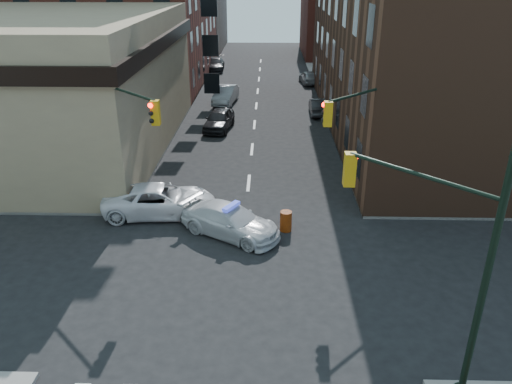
# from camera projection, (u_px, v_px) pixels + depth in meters

# --- Properties ---
(ground) EXTENTS (140.00, 140.00, 0.00)m
(ground) POSITION_uv_depth(u_px,v_px,m) (239.00, 279.00, 20.57)
(ground) COLOR black
(ground) RESTS_ON ground
(sidewalk_nw) EXTENTS (34.00, 54.50, 0.15)m
(sidewalk_nw) POSITION_uv_depth(u_px,v_px,m) (33.00, 92.00, 50.90)
(sidewalk_nw) COLOR gray
(sidewalk_nw) RESTS_ON ground
(sidewalk_ne) EXTENTS (34.00, 54.50, 0.15)m
(sidewalk_ne) POSITION_uv_depth(u_px,v_px,m) (487.00, 95.00, 49.82)
(sidewalk_ne) COLOR gray
(sidewalk_ne) RESTS_ON ground
(bank_building) EXTENTS (22.00, 22.00, 9.00)m
(bank_building) POSITION_uv_depth(u_px,v_px,m) (4.00, 83.00, 34.13)
(bank_building) COLOR #968462
(bank_building) RESTS_ON ground
(commercial_row_ne) EXTENTS (14.00, 34.00, 14.00)m
(commercial_row_ne) POSITION_uv_depth(u_px,v_px,m) (425.00, 35.00, 37.86)
(commercial_row_ne) COLOR #4E2F1F
(commercial_row_ne) RESTS_ON ground
(filler_ne) EXTENTS (16.00, 16.00, 12.00)m
(filler_ne) POSITION_uv_depth(u_px,v_px,m) (360.00, 11.00, 70.57)
(filler_ne) COLOR maroon
(filler_ne) RESTS_ON ground
(signal_pole_se) EXTENTS (5.40, 5.27, 8.00)m
(signal_pole_se) POSITION_uv_depth(u_px,v_px,m) (448.00, 256.00, 13.49)
(signal_pole_se) COLOR black
(signal_pole_se) RESTS_ON sidewalk_se
(signal_pole_nw) EXTENTS (3.58, 3.67, 8.00)m
(signal_pole_nw) POSITION_uv_depth(u_px,v_px,m) (122.00, 137.00, 23.77)
(signal_pole_nw) COLOR black
(signal_pole_nw) RESTS_ON sidewalk_nw
(signal_pole_ne) EXTENTS (3.67, 3.58, 8.00)m
(signal_pole_ne) POSITION_uv_depth(u_px,v_px,m) (368.00, 139.00, 23.51)
(signal_pole_ne) COLOR black
(signal_pole_ne) RESTS_ON sidewalk_ne
(tree_ne_near) EXTENTS (3.00, 3.00, 4.85)m
(tree_ne_near) POSITION_uv_depth(u_px,v_px,m) (343.00, 72.00, 42.63)
(tree_ne_near) COLOR black
(tree_ne_near) RESTS_ON sidewalk_ne
(tree_ne_far) EXTENTS (3.00, 3.00, 4.85)m
(tree_ne_far) POSITION_uv_depth(u_px,v_px,m) (333.00, 57.00, 49.91)
(tree_ne_far) COLOR black
(tree_ne_far) RESTS_ON sidewalk_ne
(police_car) EXTENTS (5.38, 4.34, 1.46)m
(police_car) POSITION_uv_depth(u_px,v_px,m) (230.00, 221.00, 23.68)
(police_car) COLOR silver
(police_car) RESTS_ON ground
(pickup) EXTENTS (5.88, 3.03, 1.59)m
(pickup) POSITION_uv_depth(u_px,v_px,m) (160.00, 200.00, 25.63)
(pickup) COLOR white
(pickup) RESTS_ON ground
(parked_car_wnear) EXTENTS (2.47, 4.86, 1.59)m
(parked_car_wnear) POSITION_uv_depth(u_px,v_px,m) (219.00, 120.00, 39.14)
(parked_car_wnear) COLOR black
(parked_car_wnear) RESTS_ON ground
(parked_car_wfar) EXTENTS (2.31, 5.05, 1.61)m
(parked_car_wfar) POSITION_uv_depth(u_px,v_px,m) (226.00, 95.00, 46.66)
(parked_car_wfar) COLOR gray
(parked_car_wfar) RESTS_ON ground
(parked_car_wdeep) EXTENTS (2.30, 5.28, 1.51)m
(parked_car_wdeep) POSITION_uv_depth(u_px,v_px,m) (215.00, 64.00, 61.46)
(parked_car_wdeep) COLOR black
(parked_car_wdeep) RESTS_ON ground
(parked_car_enear) EXTENTS (1.50, 4.29, 1.41)m
(parked_car_enear) POSITION_uv_depth(u_px,v_px,m) (319.00, 106.00, 43.20)
(parked_car_enear) COLOR black
(parked_car_enear) RESTS_ON ground
(parked_car_efar) EXTENTS (2.16, 4.32, 1.42)m
(parked_car_efar) POSITION_uv_depth(u_px,v_px,m) (309.00, 77.00, 54.59)
(parked_car_efar) COLOR #94979C
(parked_car_efar) RESTS_ON ground
(pedestrian_a) EXTENTS (0.77, 0.72, 1.77)m
(pedestrian_a) POSITION_uv_depth(u_px,v_px,m) (120.00, 194.00, 25.79)
(pedestrian_a) COLOR black
(pedestrian_a) RESTS_ON sidewalk_nw
(pedestrian_b) EXTENTS (0.85, 0.71, 1.60)m
(pedestrian_b) POSITION_uv_depth(u_px,v_px,m) (18.00, 194.00, 25.92)
(pedestrian_b) COLOR black
(pedestrian_b) RESTS_ON sidewalk_nw
(pedestrian_c) EXTENTS (1.04, 0.73, 1.64)m
(pedestrian_c) POSITION_uv_depth(u_px,v_px,m) (18.00, 182.00, 27.33)
(pedestrian_c) COLOR #1F252E
(pedestrian_c) RESTS_ON sidewalk_nw
(barrel_road) EXTENTS (0.62, 0.62, 1.01)m
(barrel_road) POSITION_uv_depth(u_px,v_px,m) (286.00, 221.00, 24.14)
(barrel_road) COLOR #C33309
(barrel_road) RESTS_ON ground
(barrel_bank) EXTENTS (0.68, 0.68, 0.97)m
(barrel_bank) POSITION_uv_depth(u_px,v_px,m) (153.00, 207.00, 25.58)
(barrel_bank) COLOR #D05209
(barrel_bank) RESTS_ON ground
(barricade_nw_a) EXTENTS (1.27, 0.66, 0.94)m
(barricade_nw_a) POSITION_uv_depth(u_px,v_px,m) (119.00, 204.00, 25.65)
(barricade_nw_a) COLOR #E3490A
(barricade_nw_a) RESTS_ON sidewalk_nw
(barricade_nw_b) EXTENTS (1.24, 0.72, 0.88)m
(barricade_nw_b) POSITION_uv_depth(u_px,v_px,m) (33.00, 185.00, 27.89)
(barricade_nw_b) COLOR #C43709
(barricade_nw_b) RESTS_ON sidewalk_nw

